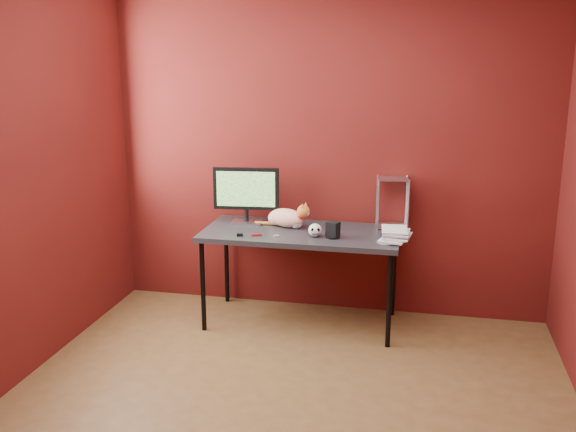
% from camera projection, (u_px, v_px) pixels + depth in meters
% --- Properties ---
extents(room, '(3.52, 3.52, 2.61)m').
position_uv_depth(room, '(281.00, 175.00, 3.40)').
color(room, brown).
rests_on(room, ground).
extents(desk, '(1.50, 0.70, 0.75)m').
position_uv_depth(desk, '(301.00, 237.00, 4.91)').
color(desk, black).
rests_on(desk, ground).
extents(monitor, '(0.52, 0.19, 0.45)m').
position_uv_depth(monitor, '(246.00, 193.00, 5.06)').
color(monitor, '#A5A6AA').
rests_on(monitor, desk).
extents(cat, '(0.45, 0.27, 0.22)m').
position_uv_depth(cat, '(287.00, 218.00, 5.00)').
color(cat, '#D95B2E').
rests_on(cat, desk).
extents(skull_mug, '(0.10, 0.10, 0.10)m').
position_uv_depth(skull_mug, '(315.00, 230.00, 4.74)').
color(skull_mug, silver).
rests_on(skull_mug, desk).
extents(speaker, '(0.11, 0.11, 0.12)m').
position_uv_depth(speaker, '(333.00, 230.00, 4.71)').
color(speaker, black).
rests_on(speaker, desk).
extents(book_stack, '(0.24, 0.28, 1.00)m').
position_uv_depth(book_stack, '(386.00, 172.00, 4.56)').
color(book_stack, beige).
rests_on(book_stack, desk).
extents(wire_rack, '(0.25, 0.21, 0.39)m').
position_uv_depth(wire_rack, '(393.00, 202.00, 4.96)').
color(wire_rack, '#A5A6AA').
rests_on(wire_rack, desk).
extents(pocket_knife, '(0.08, 0.05, 0.02)m').
position_uv_depth(pocket_knife, '(256.00, 235.00, 4.77)').
color(pocket_knife, maroon).
rests_on(pocket_knife, desk).
extents(black_gadget, '(0.05, 0.04, 0.02)m').
position_uv_depth(black_gadget, '(240.00, 235.00, 4.76)').
color(black_gadget, black).
rests_on(black_gadget, desk).
extents(washer, '(0.05, 0.05, 0.00)m').
position_uv_depth(washer, '(276.00, 236.00, 4.77)').
color(washer, '#A5A6AA').
rests_on(washer, desk).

